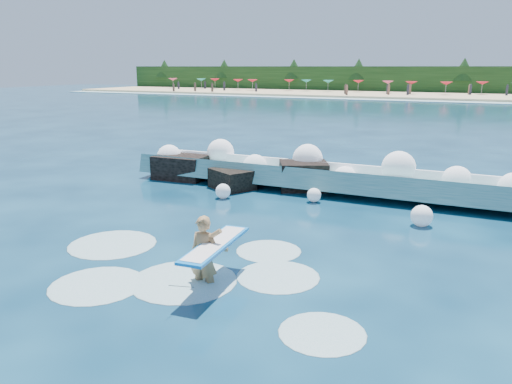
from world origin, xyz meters
TOP-DOWN VIEW (x-y plane):
  - ground at (0.00, 0.00)m, footprint 200.00×200.00m
  - beach at (0.00, 78.00)m, footprint 140.00×20.00m
  - wet_band at (0.00, 67.00)m, footprint 140.00×5.00m
  - treeline at (0.00, 88.00)m, footprint 140.00×4.00m
  - breaking_wave at (1.72, 7.80)m, footprint 16.41×2.63m
  - rock_cluster at (-2.09, 7.21)m, footprint 8.09×3.30m
  - surfer_with_board at (2.19, -2.11)m, footprint 1.07×3.06m
  - wave_spray at (1.79, 7.82)m, footprint 15.47×4.72m
  - surf_foam at (1.17, -1.77)m, footprint 9.05×5.75m
  - beach_umbrellas at (-0.18, 79.97)m, footprint 114.10×6.83m
  - beachgoers at (4.12, 75.71)m, footprint 106.22×13.06m

SIDE VIEW (x-z plane):
  - ground at x=0.00m, z-range 0.00..0.00m
  - surf_foam at x=1.17m, z-range -0.06..0.06m
  - wet_band at x=0.00m, z-range 0.00..0.08m
  - beach at x=0.00m, z-range 0.00..0.40m
  - rock_cluster at x=-2.09m, z-range -0.24..1.09m
  - breaking_wave at x=1.72m, z-range -0.21..1.20m
  - surfer_with_board at x=2.19m, z-range -0.26..1.70m
  - wave_spray at x=1.79m, z-range 0.01..1.81m
  - beachgoers at x=4.12m, z-range 0.17..2.10m
  - beach_umbrellas at x=-0.18m, z-range 2.00..2.50m
  - treeline at x=0.00m, z-range 0.00..5.00m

